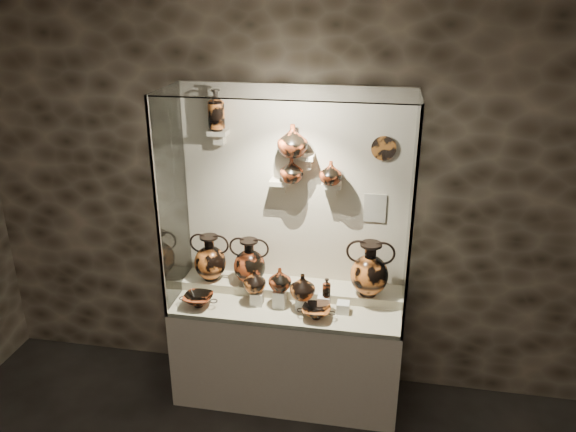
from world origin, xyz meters
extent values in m
cube|color=#2E271D|center=(0.00, 2.50, 1.60)|extent=(5.00, 0.02, 3.20)
cube|color=beige|center=(0.00, 2.18, 0.40)|extent=(1.70, 0.60, 0.80)
cube|color=#C2B697|center=(0.00, 2.18, 0.82)|extent=(1.68, 0.58, 0.03)
cube|color=#C2B697|center=(0.00, 2.35, 0.85)|extent=(1.70, 0.25, 0.10)
cube|color=beige|center=(0.00, 2.50, 1.60)|extent=(1.70, 0.03, 1.60)
cube|color=white|center=(0.00, 1.88, 1.60)|extent=(1.70, 0.01, 1.60)
cube|color=white|center=(-0.85, 2.18, 1.60)|extent=(0.01, 0.60, 1.60)
cube|color=white|center=(0.85, 2.18, 1.60)|extent=(0.01, 0.60, 1.60)
cube|color=white|center=(0.00, 2.18, 2.40)|extent=(1.70, 0.60, 0.01)
cube|color=gray|center=(-0.84, 1.89, 1.60)|extent=(0.02, 0.02, 1.60)
cube|color=gray|center=(0.84, 1.89, 1.60)|extent=(0.02, 0.02, 1.60)
cube|color=silver|center=(-0.22, 2.13, 0.88)|extent=(0.09, 0.09, 0.10)
cube|color=silver|center=(-0.05, 2.13, 0.90)|extent=(0.09, 0.09, 0.13)
cube|color=silver|center=(0.12, 2.13, 0.88)|extent=(0.09, 0.09, 0.09)
cube|color=silver|center=(0.28, 2.13, 0.89)|extent=(0.09, 0.09, 0.12)
cube|color=silver|center=(0.42, 2.13, 0.87)|extent=(0.09, 0.09, 0.08)
cube|color=beige|center=(-0.55, 2.42, 2.05)|extent=(0.14, 0.12, 0.04)
cube|color=beige|center=(-0.10, 2.42, 1.70)|extent=(0.14, 0.12, 0.04)
cube|color=beige|center=(0.10, 2.42, 1.90)|extent=(0.10, 0.12, 0.04)
cube|color=beige|center=(0.28, 2.42, 1.70)|extent=(0.14, 0.12, 0.04)
imported|color=#C76426|center=(-0.24, 2.15, 1.02)|extent=(0.20, 0.20, 0.18)
imported|color=#9B3C1B|center=(-0.05, 2.15, 1.05)|extent=(0.19, 0.19, 0.18)
imported|color=#C76426|center=(0.12, 2.12, 1.02)|extent=(0.22, 0.22, 0.19)
imported|color=#9B3C1B|center=(-0.01, 2.38, 1.81)|extent=(0.18, 0.18, 0.18)
imported|color=#9B3C1B|center=(0.00, 2.36, 2.03)|extent=(0.22, 0.22, 0.23)
imported|color=#9B3C1B|center=(0.28, 2.39, 1.80)|extent=(0.19, 0.19, 0.17)
cylinder|color=#93511D|center=(0.63, 2.47, 1.98)|extent=(0.18, 0.02, 0.18)
cube|color=beige|center=(0.60, 2.47, 1.52)|extent=(0.16, 0.01, 0.22)
camera|label=1|loc=(0.65, -1.40, 3.01)|focal=35.00mm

